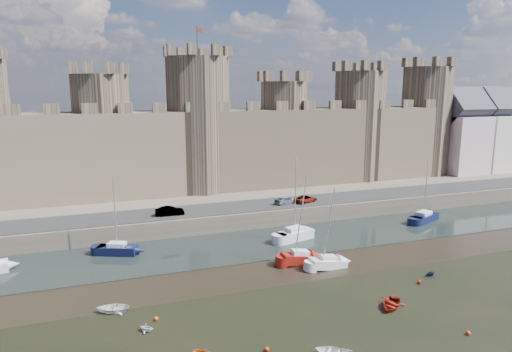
% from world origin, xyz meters
% --- Properties ---
extents(ground, '(160.00, 160.00, 0.00)m').
position_xyz_m(ground, '(0.00, 0.00, 0.00)').
color(ground, black).
rests_on(ground, ground).
extents(water_channel, '(160.00, 12.00, 0.08)m').
position_xyz_m(water_channel, '(0.00, 24.00, 0.04)').
color(water_channel, black).
rests_on(water_channel, ground).
extents(quay, '(160.00, 60.00, 2.50)m').
position_xyz_m(quay, '(0.00, 60.00, 1.25)').
color(quay, '#4C443A').
rests_on(quay, ground).
extents(road, '(160.00, 7.00, 0.10)m').
position_xyz_m(road, '(0.00, 34.00, 2.55)').
color(road, black).
rests_on(road, quay).
extents(castle, '(108.50, 11.00, 29.00)m').
position_xyz_m(castle, '(-0.64, 48.00, 11.67)').
color(castle, '#42382B').
rests_on(castle, quay).
extents(townhouses, '(35.50, 9.05, 18.13)m').
position_xyz_m(townhouses, '(71.50, 46.00, 10.59)').
color(townhouses, beige).
rests_on(townhouses, quay).
extents(car_1, '(4.13, 1.63, 1.34)m').
position_xyz_m(car_1, '(-5.88, 32.78, 3.17)').
color(car_1, gray).
rests_on(car_1, quay).
extents(car_2, '(4.29, 2.71, 1.16)m').
position_xyz_m(car_2, '(12.40, 33.42, 3.08)').
color(car_2, gray).
rests_on(car_2, quay).
extents(car_3, '(4.56, 3.20, 1.15)m').
position_xyz_m(car_3, '(15.62, 33.22, 3.08)').
color(car_3, gray).
rests_on(car_3, quay).
extents(sailboat_1, '(5.16, 3.61, 9.63)m').
position_xyz_m(sailboat_1, '(-13.51, 26.12, 0.77)').
color(sailboat_1, black).
rests_on(sailboat_1, ground).
extents(sailboat_2, '(5.68, 3.45, 11.47)m').
position_xyz_m(sailboat_2, '(9.54, 23.79, 0.89)').
color(sailboat_2, silver).
rests_on(sailboat_2, ground).
extents(sailboat_3, '(6.02, 4.23, 9.84)m').
position_xyz_m(sailboat_3, '(32.05, 25.13, 0.77)').
color(sailboat_3, black).
rests_on(sailboat_3, ground).
extents(sailboat_4, '(4.55, 1.85, 10.55)m').
position_xyz_m(sailboat_4, '(6.69, 15.90, 0.77)').
color(sailboat_4, maroon).
rests_on(sailboat_4, ground).
extents(sailboat_5, '(4.41, 1.82, 9.43)m').
position_xyz_m(sailboat_5, '(9.17, 13.69, 0.69)').
color(sailboat_5, silver).
rests_on(sailboat_5, ground).
extents(dinghy_3, '(1.74, 1.70, 0.70)m').
position_xyz_m(dinghy_3, '(-12.10, 6.37, 0.35)').
color(dinghy_3, silver).
rests_on(dinghy_3, ground).
extents(dinghy_4, '(3.95, 3.86, 0.67)m').
position_xyz_m(dinghy_4, '(10.18, 3.03, 0.33)').
color(dinghy_4, maroon).
rests_on(dinghy_4, ground).
extents(dinghy_6, '(3.38, 2.71, 0.62)m').
position_xyz_m(dinghy_6, '(-14.71, 11.03, 0.31)').
color(dinghy_6, silver).
rests_on(dinghy_6, ground).
extents(dinghy_7, '(1.30, 1.14, 0.65)m').
position_xyz_m(dinghy_7, '(18.75, 7.75, 0.33)').
color(dinghy_7, black).
rests_on(dinghy_7, ground).
extents(buoy_1, '(0.40, 0.40, 0.40)m').
position_xyz_m(buoy_1, '(-11.09, 7.97, 0.20)').
color(buoy_1, '#EC480A').
rests_on(buoy_1, ground).
extents(buoy_2, '(0.38, 0.38, 0.38)m').
position_xyz_m(buoy_2, '(13.37, -3.21, 0.19)').
color(buoy_2, red).
rests_on(buoy_2, ground).
extents(buoy_3, '(0.42, 0.42, 0.42)m').
position_xyz_m(buoy_3, '(16.25, 6.55, 0.21)').
color(buoy_3, red).
rests_on(buoy_3, ground).
extents(buoy_4, '(0.38, 0.38, 0.38)m').
position_xyz_m(buoy_4, '(-3.45, 0.20, 0.19)').
color(buoy_4, red).
rests_on(buoy_4, ground).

